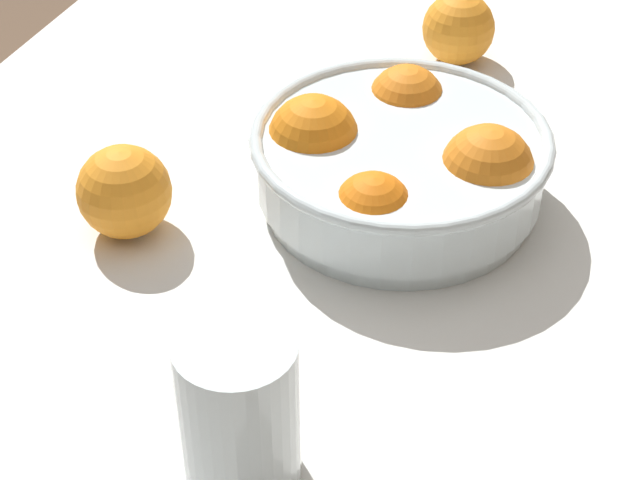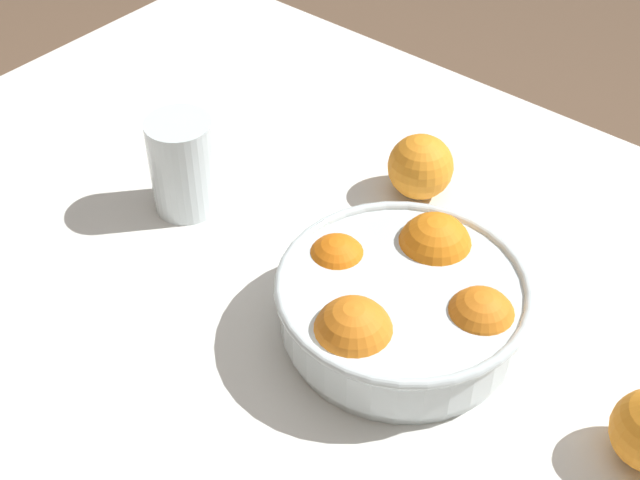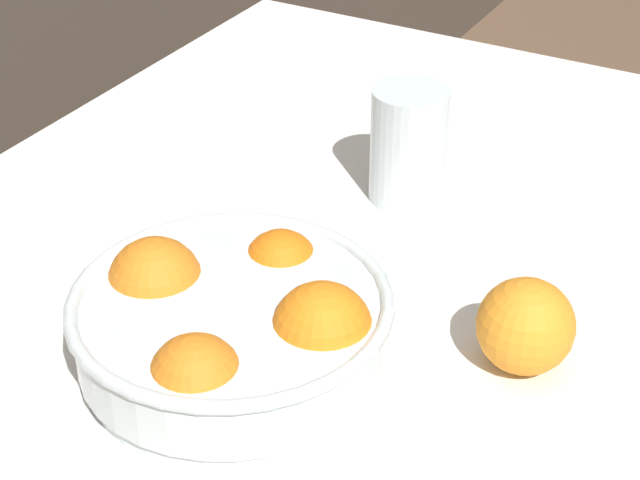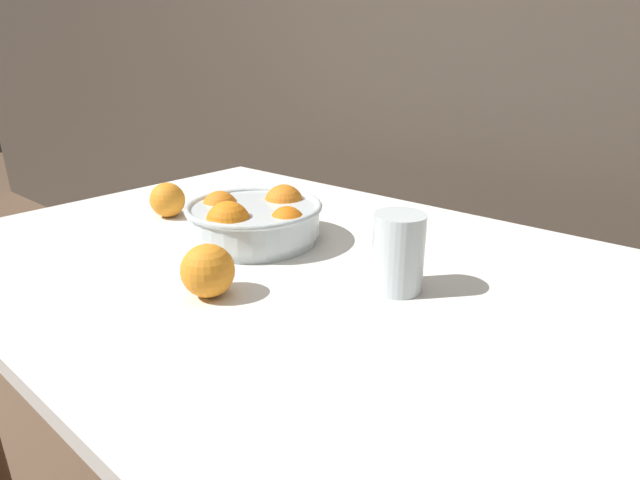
% 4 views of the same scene
% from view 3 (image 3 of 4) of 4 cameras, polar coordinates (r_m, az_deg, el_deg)
% --- Properties ---
extents(dining_table, '(1.34, 0.94, 0.73)m').
position_cam_3_polar(dining_table, '(1.03, -0.14, -6.99)').
color(dining_table, white).
rests_on(dining_table, ground_plane).
extents(fruit_bowl, '(0.27, 0.27, 0.10)m').
position_cam_3_polar(fruit_bowl, '(0.89, -4.65, -4.61)').
color(fruit_bowl, silver).
rests_on(fruit_bowl, dining_table).
extents(juice_glass, '(0.08, 0.08, 0.13)m').
position_cam_3_polar(juice_glass, '(1.13, 4.73, 4.82)').
color(juice_glass, '#F4A314').
rests_on(juice_glass, dining_table).
extents(orange_loose_near_bowl, '(0.08, 0.08, 0.08)m').
position_cam_3_polar(orange_loose_near_bowl, '(0.91, 10.91, -4.53)').
color(orange_loose_near_bowl, orange).
rests_on(orange_loose_near_bowl, dining_table).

